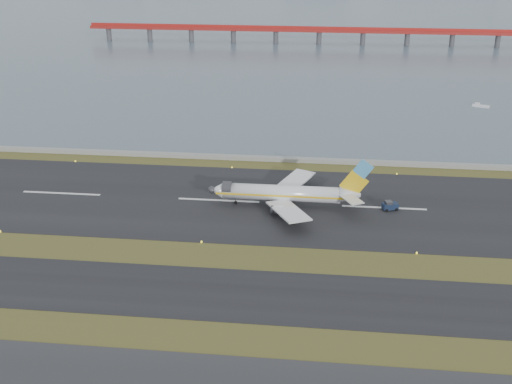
# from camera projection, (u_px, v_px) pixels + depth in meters

# --- Properties ---
(ground) EXTENTS (1000.00, 1000.00, 0.00)m
(ground) POSITION_uv_depth(u_px,v_px,m) (195.00, 260.00, 129.58)
(ground) COLOR #3D491A
(ground) RESTS_ON ground
(taxiway_strip) EXTENTS (1000.00, 18.00, 0.10)m
(taxiway_strip) POSITION_uv_depth(u_px,v_px,m) (182.00, 291.00, 118.57)
(taxiway_strip) COLOR black
(taxiway_strip) RESTS_ON ground
(runway_strip) EXTENTS (1000.00, 45.00, 0.10)m
(runway_strip) POSITION_uv_depth(u_px,v_px,m) (219.00, 200.00, 157.01)
(runway_strip) COLOR black
(runway_strip) RESTS_ON ground
(seawall) EXTENTS (1000.00, 2.50, 1.00)m
(seawall) POSITION_uv_depth(u_px,v_px,m) (236.00, 157.00, 184.29)
(seawall) COLOR gray
(seawall) RESTS_ON ground
(bay_water) EXTENTS (1400.00, 800.00, 1.30)m
(bay_water) POSITION_uv_depth(u_px,v_px,m) (300.00, 1.00, 550.57)
(bay_water) COLOR #495869
(bay_water) RESTS_ON ground
(red_pier) EXTENTS (260.00, 5.00, 10.20)m
(red_pier) POSITION_uv_depth(u_px,v_px,m) (319.00, 31.00, 353.51)
(red_pier) COLOR #AB221D
(red_pier) RESTS_ON ground
(airliner) EXTENTS (38.52, 32.89, 12.80)m
(airliner) POSITION_uv_depth(u_px,v_px,m) (288.00, 193.00, 152.42)
(airliner) COLOR white
(airliner) RESTS_ON ground
(pushback_tug) EXTENTS (4.07, 3.05, 2.32)m
(pushback_tug) POSITION_uv_depth(u_px,v_px,m) (390.00, 206.00, 151.49)
(pushback_tug) COLOR #16223C
(pushback_tug) RESTS_ON ground
(workboat_near) EXTENTS (6.40, 3.86, 1.48)m
(workboat_near) POSITION_uv_depth(u_px,v_px,m) (480.00, 106.00, 235.82)
(workboat_near) COLOR white
(workboat_near) RESTS_ON ground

